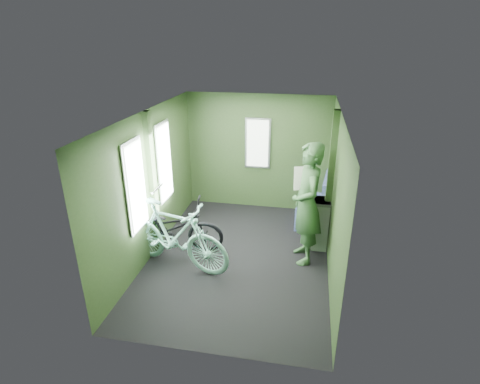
# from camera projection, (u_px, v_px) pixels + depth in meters

# --- Properties ---
(room) EXTENTS (4.00, 4.02, 2.31)m
(room) POSITION_uv_depth(u_px,v_px,m) (237.00, 172.00, 5.51)
(room) COLOR black
(room) RESTS_ON ground
(bicycle_black) EXTENTS (1.78, 0.92, 0.99)m
(bicycle_black) POSITION_uv_depth(u_px,v_px,m) (172.00, 251.00, 6.20)
(bicycle_black) COLOR black
(bicycle_black) RESTS_ON ground
(bicycle_mint) EXTENTS (1.94, 1.07, 1.15)m
(bicycle_mint) POSITION_uv_depth(u_px,v_px,m) (176.00, 266.00, 5.79)
(bicycle_mint) COLOR #84CDBA
(bicycle_mint) RESTS_ON ground
(passenger) EXTENTS (0.61, 0.79, 1.91)m
(passenger) POSITION_uv_depth(u_px,v_px,m) (307.00, 204.00, 5.62)
(passenger) COLOR #325830
(passenger) RESTS_ON ground
(waste_box) EXTENTS (0.25, 0.35, 0.85)m
(waste_box) POSITION_uv_depth(u_px,v_px,m) (320.00, 224.00, 6.18)
(waste_box) COLOR gray
(waste_box) RESTS_ON ground
(bench_seat) EXTENTS (0.59, 0.94, 0.94)m
(bench_seat) POSITION_uv_depth(u_px,v_px,m) (313.00, 209.00, 7.04)
(bench_seat) COLOR navy
(bench_seat) RESTS_ON ground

